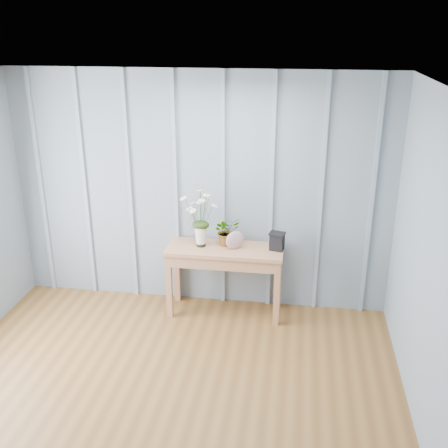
% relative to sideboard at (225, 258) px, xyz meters
% --- Properties ---
extents(ground, '(4.50, 4.50, 0.00)m').
position_rel_sideboard_xyz_m(ground, '(-0.30, -1.99, -0.64)').
color(ground, brown).
rests_on(ground, ground).
extents(room_shell, '(4.00, 4.50, 2.50)m').
position_rel_sideboard_xyz_m(room_shell, '(-0.30, -1.08, 1.35)').
color(room_shell, gray).
rests_on(room_shell, ground).
extents(sideboard, '(1.20, 0.45, 0.75)m').
position_rel_sideboard_xyz_m(sideboard, '(0.00, 0.00, 0.00)').
color(sideboard, '#A5704F').
rests_on(sideboard, ground).
extents(daisy_vase, '(0.43, 0.32, 0.60)m').
position_rel_sideboard_xyz_m(daisy_vase, '(-0.25, 0.01, 0.49)').
color(daisy_vase, black).
rests_on(daisy_vase, sideboard).
extents(spider_plant, '(0.34, 0.33, 0.30)m').
position_rel_sideboard_xyz_m(spider_plant, '(0.01, 0.09, 0.26)').
color(spider_plant, black).
rests_on(spider_plant, sideboard).
extents(felt_disc_vessel, '(0.20, 0.15, 0.19)m').
position_rel_sideboard_xyz_m(felt_disc_vessel, '(0.11, -0.02, 0.21)').
color(felt_disc_vessel, '#8D526C').
rests_on(felt_disc_vessel, sideboard).
extents(carved_box, '(0.18, 0.15, 0.19)m').
position_rel_sideboard_xyz_m(carved_box, '(0.53, 0.02, 0.21)').
color(carved_box, black).
rests_on(carved_box, sideboard).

